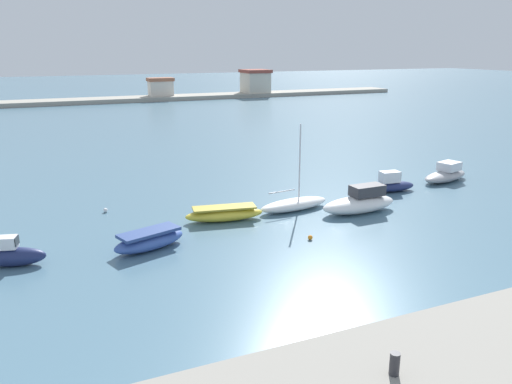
% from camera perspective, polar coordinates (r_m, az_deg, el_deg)
% --- Properties ---
extents(ground_plane, '(400.00, 400.00, 0.00)m').
position_cam_1_polar(ground_plane, '(24.50, 8.63, -10.17)').
color(ground_plane, slate).
extents(seawall_embankment, '(71.54, 6.42, 1.74)m').
position_cam_1_polar(seawall_embankment, '(18.07, 25.35, -18.72)').
color(seawall_embankment, gray).
rests_on(seawall_embankment, ground).
extents(mooring_bollard, '(0.29, 0.29, 0.69)m').
position_cam_1_polar(mooring_bollard, '(15.66, 15.25, -18.07)').
color(mooring_bollard, '#2D2D33').
rests_on(mooring_bollard, seawall_embankment).
extents(moored_boat_0, '(3.40, 1.82, 1.58)m').
position_cam_1_polar(moored_boat_0, '(28.68, -25.68, -6.36)').
color(moored_boat_0, navy).
rests_on(moored_boat_0, ground).
extents(moored_boat_1, '(4.47, 2.79, 1.06)m').
position_cam_1_polar(moored_boat_1, '(28.62, -11.83, -5.31)').
color(moored_boat_1, '#3856A8').
rests_on(moored_boat_1, ground).
extents(moored_boat_2, '(5.17, 2.28, 0.94)m').
position_cam_1_polar(moored_boat_2, '(32.58, -3.57, -2.46)').
color(moored_boat_2, yellow).
rests_on(moored_boat_2, ground).
extents(moored_boat_3, '(5.35, 2.13, 5.85)m').
position_cam_1_polar(moored_boat_3, '(34.76, 4.28, -1.36)').
color(moored_boat_3, white).
rests_on(moored_boat_3, ground).
extents(moored_boat_4, '(5.53, 2.10, 1.82)m').
position_cam_1_polar(moored_boat_4, '(34.84, 11.56, -1.15)').
color(moored_boat_4, white).
rests_on(moored_boat_4, ground).
extents(moored_boat_5, '(3.76, 1.77, 1.59)m').
position_cam_1_polar(moored_boat_5, '(40.49, 14.96, 0.84)').
color(moored_boat_5, navy).
rests_on(moored_boat_5, ground).
extents(moored_boat_6, '(5.39, 3.06, 1.56)m').
position_cam_1_polar(moored_boat_6, '(45.02, 20.48, 1.86)').
color(moored_boat_6, '#9E9EA3').
rests_on(moored_boat_6, ground).
extents(mooring_buoy_0, '(0.28, 0.28, 0.28)m').
position_cam_1_polar(mooring_buoy_0, '(29.61, 6.09, -5.08)').
color(mooring_buoy_0, orange).
rests_on(mooring_buoy_0, ground).
extents(mooring_buoy_1, '(0.30, 0.30, 0.30)m').
position_cam_1_polar(mooring_buoy_1, '(35.68, -16.50, -1.97)').
color(mooring_buoy_1, white).
rests_on(mooring_buoy_1, ground).
extents(distant_shoreline, '(138.79, 6.99, 7.22)m').
position_cam_1_polar(distant_shoreline, '(108.20, -21.14, 10.18)').
color(distant_shoreline, '#9E998C').
rests_on(distant_shoreline, ground).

